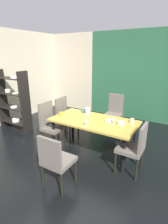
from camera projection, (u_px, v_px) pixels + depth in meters
name	position (u px, v px, depth m)	size (l,w,h in m)	color
ground_plane	(67.00, 152.00, 3.94)	(5.39, 5.92, 0.02)	black
back_panel_interior	(72.00, 72.00, 6.74)	(1.78, 0.10, 2.79)	beige
garden_window_panel	(144.00, 77.00, 5.43)	(3.61, 0.10, 2.79)	#275A3B
dining_table	(94.00, 124.00, 3.73)	(1.81, 0.94, 0.75)	gold
chair_head_far	(114.00, 111.00, 4.86)	(0.44, 0.45, 1.04)	#635C53
chair_left_near	(50.00, 123.00, 4.01)	(0.44, 0.44, 1.06)	#635C53
chair_head_near	(56.00, 159.00, 2.70)	(0.44, 0.44, 0.95)	#635C53
chair_left_far	(65.00, 116.00, 4.47)	(0.44, 0.44, 1.05)	#635C53
chair_right_near	(135.00, 146.00, 3.07)	(0.44, 0.44, 0.97)	#635C53
display_shelf	(13.00, 101.00, 4.88)	(1.04, 0.32, 1.68)	black
wine_glass_right	(86.00, 120.00, 3.37)	(0.08, 0.08, 0.17)	silver
wine_glass_corner	(114.00, 119.00, 3.49)	(0.07, 0.07, 0.14)	silver
serving_bowl_east	(121.00, 123.00, 3.49)	(0.14, 0.14, 0.05)	white
serving_bowl_north	(109.00, 121.00, 3.61)	(0.14, 0.14, 0.05)	beige
cup_center	(132.00, 121.00, 3.55)	(0.07, 0.07, 0.09)	white
cup_south	(83.00, 111.00, 4.16)	(0.08, 0.08, 0.09)	#366972
cup_near_window	(60.00, 114.00, 3.93)	(0.07, 0.07, 0.10)	#AE971A
pitcher_front	(88.00, 111.00, 4.06)	(0.12, 0.11, 0.16)	silver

